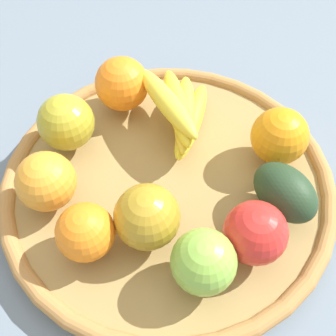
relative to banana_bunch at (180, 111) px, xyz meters
The scene contains 12 objects.
ground_plane 0.12m from the banana_bunch, 131.77° to the left, with size 2.40×2.40×0.00m, color slate.
basket 0.11m from the banana_bunch, 131.77° to the left, with size 0.46×0.46×0.04m.
banana_bunch is the anchor object (origin of this frame).
apple_1 0.16m from the banana_bunch, 62.24° to the left, with size 0.08×0.08×0.08m, color #A8A029.
apple_0 0.21m from the banana_bunch, 165.84° to the left, with size 0.08×0.08×0.08m, color red.
orange_0 0.22m from the banana_bunch, 112.54° to the left, with size 0.07×0.07×0.07m, color orange.
apple_3 0.23m from the banana_bunch, 148.24° to the left, with size 0.07×0.07×0.07m, color #84BA43.
avocado 0.19m from the banana_bunch, behind, with size 0.09×0.06×0.06m, color #223B22.
orange_3 0.21m from the banana_bunch, 89.06° to the left, with size 0.08×0.08×0.08m, color orange.
apple_2 0.18m from the banana_bunch, 129.41° to the left, with size 0.08×0.08×0.08m, color #AA8723.
orange_2 0.10m from the banana_bunch, 22.64° to the left, with size 0.08×0.08×0.08m, color orange.
orange_1 0.14m from the banana_bunch, 147.92° to the right, with size 0.08×0.08×0.08m, color orange.
Camera 1 is at (-0.26, 0.20, 0.51)m, focal length 45.20 mm.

